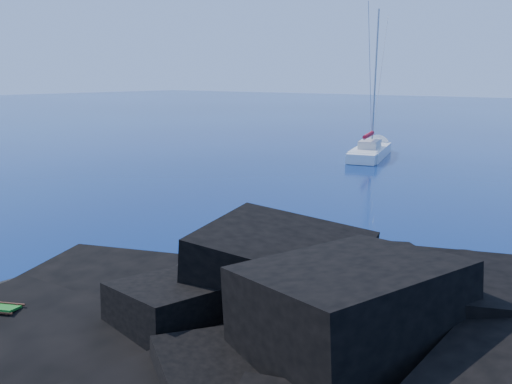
# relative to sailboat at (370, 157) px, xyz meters

# --- Properties ---
(beach) EXTENTS (9.08, 6.86, 0.70)m
(beach) POSITION_rel_sailboat_xyz_m (6.84, -39.09, 0.00)
(beach) COLOR black
(beach) RESTS_ON ground
(surf_foam) EXTENTS (10.00, 8.00, 0.06)m
(surf_foam) POSITION_rel_sailboat_xyz_m (7.34, -34.59, 0.00)
(surf_foam) COLOR white
(surf_foam) RESTS_ON ground
(sailboat) EXTENTS (6.18, 13.80, 14.18)m
(sailboat) POSITION_rel_sailboat_xyz_m (0.00, 0.00, 0.00)
(sailboat) COLOR white
(sailboat) RESTS_ON ground
(towel) EXTENTS (2.14, 1.26, 0.05)m
(towel) POSITION_rel_sailboat_xyz_m (6.69, -37.57, 0.38)
(towel) COLOR white
(towel) RESTS_ON beach
(sunbather) EXTENTS (1.71, 0.67, 0.22)m
(sunbather) POSITION_rel_sailboat_xyz_m (6.69, -37.57, 0.51)
(sunbather) COLOR tan
(sunbather) RESTS_ON towel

